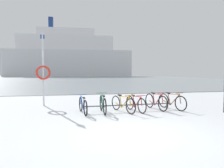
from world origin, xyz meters
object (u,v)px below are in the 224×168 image
object	(u,v)px
bicycle_2	(123,104)
bicycle_4	(156,102)
bicycle_5	(172,101)
ferry_ship	(69,57)
bicycle_0	(83,105)
bicycle_3	(136,104)
rescue_post	(43,71)
bicycle_1	(103,104)

from	to	relation	value
bicycle_2	bicycle_4	distance (m)	1.65
bicycle_5	ferry_ship	distance (m)	81.15
bicycle_2	bicycle_5	size ratio (longest dim) A/B	0.98
bicycle_0	bicycle_3	distance (m)	2.27
rescue_post	ferry_ship	xyz separation A→B (m)	(0.05, 78.28, 6.77)
bicycle_0	bicycle_5	world-z (taller)	bicycle_5
bicycle_0	ferry_ship	world-z (taller)	ferry_ship
bicycle_5	rescue_post	size ratio (longest dim) A/B	0.45
bicycle_0	bicycle_3	world-z (taller)	bicycle_3
bicycle_0	bicycle_5	bearing A→B (deg)	2.11
bicycle_1	bicycle_4	bearing A→B (deg)	5.96
bicycle_5	ferry_ship	xyz separation A→B (m)	(-5.89, 80.52, 8.20)
bicycle_1	bicycle_5	distance (m)	3.25
bicycle_4	rescue_post	distance (m)	5.81
bicycle_4	rescue_post	bearing A→B (deg)	157.53
bicycle_4	rescue_post	world-z (taller)	rescue_post
bicycle_4	bicycle_5	xyz separation A→B (m)	(0.75, -0.09, -0.00)
bicycle_3	bicycle_4	xyz separation A→B (m)	(1.06, 0.26, 0.02)
bicycle_3	bicycle_5	distance (m)	1.81
bicycle_0	bicycle_5	distance (m)	4.08
bicycle_3	bicycle_4	bearing A→B (deg)	13.56
bicycle_3	ferry_ship	xyz separation A→B (m)	(-4.09, 80.69, 8.22)
ferry_ship	bicycle_4	bearing A→B (deg)	-86.34
bicycle_5	bicycle_2	bearing A→B (deg)	-176.00
bicycle_1	bicycle_5	world-z (taller)	bicycle_1
bicycle_1	bicycle_3	world-z (taller)	bicycle_1
bicycle_1	bicycle_2	world-z (taller)	bicycle_1
bicycle_2	ferry_ship	distance (m)	81.18
bicycle_4	ferry_ship	size ratio (longest dim) A/B	0.03
bicycle_2	bicycle_4	world-z (taller)	bicycle_4
bicycle_2	bicycle_3	xyz separation A→B (m)	(0.57, 0.00, -0.01)
bicycle_4	bicycle_5	world-z (taller)	bicycle_4
bicycle_2	bicycle_4	size ratio (longest dim) A/B	0.97
bicycle_1	bicycle_3	distance (m)	1.44
bicycle_0	rescue_post	distance (m)	3.36
bicycle_1	ferry_ship	xyz separation A→B (m)	(-2.65, 80.69, 8.20)
bicycle_0	bicycle_1	world-z (taller)	bicycle_1
bicycle_4	bicycle_3	bearing A→B (deg)	-166.44
bicycle_2	rescue_post	xyz separation A→B (m)	(-3.58, 2.41, 1.44)
bicycle_1	bicycle_2	distance (m)	0.87
rescue_post	bicycle_4	bearing A→B (deg)	-22.47
bicycle_3	bicycle_5	xyz separation A→B (m)	(1.80, 0.16, 0.02)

